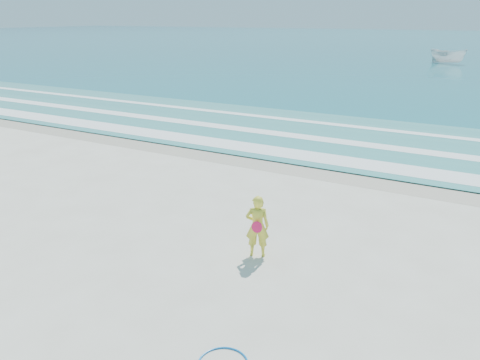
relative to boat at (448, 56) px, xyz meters
The scene contains 9 objects.
ground 55.28m from the boat, 90.71° to the right, with size 400.00×400.00×0.00m, color silver.
wet_sand 46.28m from the boat, 90.84° to the right, with size 400.00×2.40×0.00m, color #B2A893.
ocean 49.75m from the boat, 90.79° to the left, with size 400.00×190.00×0.04m, color #19727F.
shallow 41.28m from the boat, 90.95° to the right, with size 400.00×10.00×0.01m, color #59B7AD.
foam_near 44.98m from the boat, 90.87° to the right, with size 400.00×1.40×0.01m, color white.
foam_mid 42.08m from the boat, 90.93° to the right, with size 400.00×0.90×0.01m, color white.
foam_far 38.78m from the boat, 91.01° to the right, with size 400.00×0.60×0.01m, color white.
boat is the anchor object (origin of this frame).
woman 53.39m from the boat, 88.43° to the right, with size 0.66×0.56×1.54m.
Camera 1 is at (6.63, -7.10, 5.46)m, focal length 35.00 mm.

